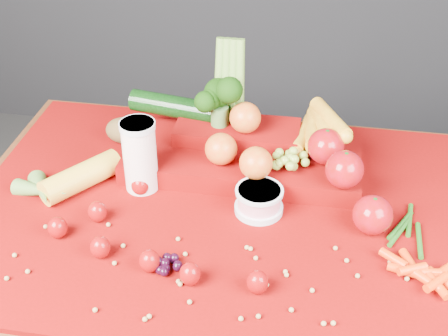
% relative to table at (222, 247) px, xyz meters
% --- Properties ---
extents(table, '(1.10, 0.80, 0.75)m').
position_rel_table_xyz_m(table, '(0.00, 0.00, 0.00)').
color(table, '#3A210D').
rests_on(table, ground).
extents(red_cloth, '(1.05, 0.75, 0.01)m').
position_rel_table_xyz_m(red_cloth, '(0.00, 0.00, 0.10)').
color(red_cloth, '#6C0304').
rests_on(red_cloth, table).
extents(milk_glass, '(0.08, 0.08, 0.16)m').
position_rel_table_xyz_m(milk_glass, '(-0.18, 0.04, 0.19)').
color(milk_glass, white).
rests_on(milk_glass, red_cloth).
extents(yogurt_bowl, '(0.10, 0.10, 0.05)m').
position_rel_table_xyz_m(yogurt_bowl, '(0.08, 0.00, 0.14)').
color(yogurt_bowl, silver).
rests_on(yogurt_bowl, red_cloth).
extents(strawberry_scatter, '(0.44, 0.28, 0.05)m').
position_rel_table_xyz_m(strawberry_scatter, '(-0.13, -0.15, 0.13)').
color(strawberry_scatter, maroon).
rests_on(strawberry_scatter, red_cloth).
extents(dark_grape_cluster, '(0.06, 0.05, 0.03)m').
position_rel_table_xyz_m(dark_grape_cluster, '(-0.07, -0.19, 0.12)').
color(dark_grape_cluster, black).
rests_on(dark_grape_cluster, red_cloth).
extents(soybean_scatter, '(0.84, 0.24, 0.01)m').
position_rel_table_xyz_m(soybean_scatter, '(0.00, -0.20, 0.11)').
color(soybean_scatter, tan).
rests_on(soybean_scatter, red_cloth).
extents(corn_ear, '(0.27, 0.26, 0.06)m').
position_rel_table_xyz_m(corn_ear, '(-0.36, -0.01, 0.13)').
color(corn_ear, yellow).
rests_on(corn_ear, red_cloth).
extents(potato, '(0.09, 0.07, 0.06)m').
position_rel_table_xyz_m(potato, '(-0.27, 0.21, 0.14)').
color(potato, '#4F3C1E').
rests_on(potato, red_cloth).
extents(baby_carrot_pile, '(0.17, 0.17, 0.03)m').
position_rel_table_xyz_m(baby_carrot_pile, '(0.37, -0.13, 0.12)').
color(baby_carrot_pile, '#F23808').
rests_on(baby_carrot_pile, red_cloth).
extents(green_bean_pile, '(0.14, 0.12, 0.01)m').
position_rel_table_xyz_m(green_bean_pile, '(0.37, -0.01, 0.11)').
color(green_bean_pile, '#1C5714').
rests_on(green_bean_pile, red_cloth).
extents(produce_mound, '(0.60, 0.36, 0.27)m').
position_rel_table_xyz_m(produce_mound, '(0.05, 0.15, 0.17)').
color(produce_mound, '#6C0304').
rests_on(produce_mound, red_cloth).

